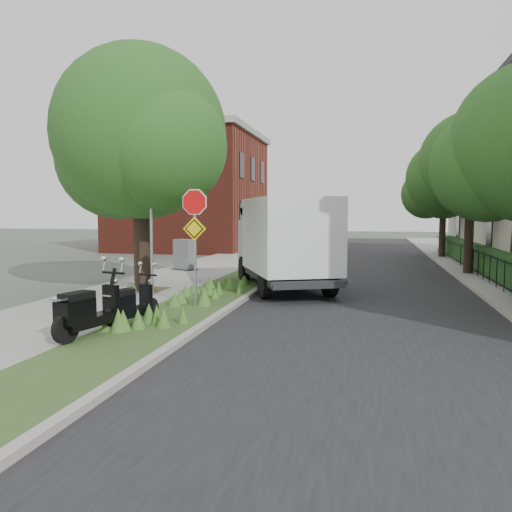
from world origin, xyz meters
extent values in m
plane|color=#4C5147|center=(0.00, 0.00, 0.00)|extent=(120.00, 120.00, 0.00)
cube|color=gray|center=(-4.25, 10.00, 0.06)|extent=(3.50, 60.00, 0.12)
cube|color=#374D21|center=(-1.50, 10.00, 0.06)|extent=(2.00, 60.00, 0.12)
cube|color=#9E9991|center=(-0.50, 10.00, 0.07)|extent=(0.20, 60.00, 0.13)
cube|color=black|center=(3.00, 10.00, 0.01)|extent=(7.00, 60.00, 0.01)
cube|color=#9E9991|center=(6.50, 10.00, 0.07)|extent=(0.20, 60.00, 0.13)
cube|color=gray|center=(8.20, 10.00, 0.06)|extent=(3.20, 60.00, 0.12)
cylinder|color=black|center=(-4.00, 2.80, 2.36)|extent=(0.52, 0.52, 4.48)
sphere|color=#194C19|center=(-4.00, 2.80, 5.08)|extent=(5.40, 5.40, 5.40)
sphere|color=#194C19|center=(-5.21, 3.61, 4.41)|extent=(4.05, 4.05, 4.05)
sphere|color=#194C19|center=(-2.92, 2.12, 4.54)|extent=(3.78, 3.78, 3.78)
cube|color=#473828|center=(-4.00, 2.80, 0.12)|extent=(1.40, 1.40, 0.01)
cylinder|color=#A5A8AD|center=(-3.20, 1.80, 2.12)|extent=(0.08, 0.08, 4.00)
torus|color=#A5A8AD|center=(-2.70, -0.60, 0.50)|extent=(0.05, 0.77, 0.77)
cube|color=#A5A8AD|center=(-2.70, -0.96, 0.14)|extent=(0.06, 0.06, 0.04)
cube|color=#A5A8AD|center=(-2.70, -0.24, 0.14)|extent=(0.06, 0.06, 0.04)
cylinder|color=#A5A8AD|center=(-1.40, 0.60, 1.62)|extent=(0.07, 0.07, 3.00)
cylinder|color=red|center=(-1.40, 0.57, 2.87)|extent=(0.86, 0.03, 0.86)
cylinder|color=white|center=(-1.40, 0.58, 2.87)|extent=(0.94, 0.02, 0.94)
cube|color=yellow|center=(-1.40, 0.57, 2.17)|extent=(0.64, 0.03, 0.64)
cube|color=black|center=(7.20, 10.00, 1.07)|extent=(0.04, 24.00, 0.04)
cube|color=black|center=(7.20, 10.00, 0.27)|extent=(0.04, 24.00, 0.04)
cylinder|color=black|center=(7.20, 10.00, 0.62)|extent=(0.03, 0.03, 1.00)
cube|color=#163F18|center=(7.90, 10.00, 0.67)|extent=(1.00, 24.00, 1.10)
cube|color=#2D2D33|center=(7.95, 10.00, 4.30)|extent=(0.25, 26.00, 0.60)
cube|color=maroon|center=(-9.50, 22.00, 4.00)|extent=(9.00, 10.00, 8.00)
cube|color=#9E9991|center=(-9.50, 22.00, 8.10)|extent=(9.40, 10.40, 0.40)
sphere|color=#194C19|center=(6.10, 2.60, 3.84)|extent=(3.00, 3.00, 3.00)
cylinder|color=black|center=(7.00, 10.00, 2.14)|extent=(0.36, 0.36, 4.03)
sphere|color=#194C19|center=(7.00, 10.00, 4.58)|extent=(4.20, 4.20, 4.20)
sphere|color=#194C19|center=(6.05, 10.63, 4.06)|extent=(3.15, 3.15, 3.15)
sphere|color=#194C19|center=(7.84, 9.47, 4.16)|extent=(2.94, 2.94, 2.94)
cylinder|color=black|center=(7.00, 18.00, 1.94)|extent=(0.36, 0.36, 3.64)
sphere|color=#194C19|center=(7.00, 18.00, 4.15)|extent=(3.80, 3.80, 3.80)
sphere|color=#194C19|center=(6.14, 18.57, 3.67)|extent=(2.85, 2.85, 2.85)
sphere|color=#194C19|center=(7.76, 17.52, 3.77)|extent=(2.66, 2.66, 2.66)
cylinder|color=black|center=(-2.14, -2.27, 0.41)|extent=(0.26, 0.60, 0.58)
cylinder|color=black|center=(-2.46, -3.62, 0.41)|extent=(0.26, 0.60, 0.58)
cube|color=black|center=(-2.31, -3.00, 0.43)|extent=(0.66, 1.34, 0.20)
cube|color=black|center=(-2.40, -3.38, 0.70)|extent=(0.56, 0.80, 0.45)
cube|color=black|center=(-2.39, -3.33, 0.99)|extent=(0.48, 0.73, 0.13)
cylinder|color=black|center=(-1.87, -1.21, 0.37)|extent=(0.24, 0.51, 0.50)
cylinder|color=black|center=(-2.16, -2.37, 0.37)|extent=(0.24, 0.51, 0.50)
cube|color=black|center=(-2.02, -1.84, 0.39)|extent=(0.59, 1.16, 0.17)
cube|color=black|center=(-2.11, -2.17, 0.62)|extent=(0.49, 0.69, 0.39)
cube|color=black|center=(-2.10, -2.12, 0.87)|extent=(0.42, 0.63, 0.12)
cube|color=#262628|center=(0.30, 4.61, 0.55)|extent=(4.30, 6.05, 0.19)
cube|color=#B7BABC|center=(-0.61, 6.60, 1.46)|extent=(2.62, 2.28, 1.71)
cube|color=white|center=(0.54, 4.07, 1.88)|extent=(3.83, 4.68, 2.36)
cube|color=#262628|center=(-4.77, 8.49, 0.14)|extent=(1.17, 0.99, 0.04)
cube|color=slate|center=(-4.77, 8.49, 0.78)|extent=(1.02, 0.84, 1.32)
camera|label=1|loc=(3.15, -11.81, 2.59)|focal=35.00mm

